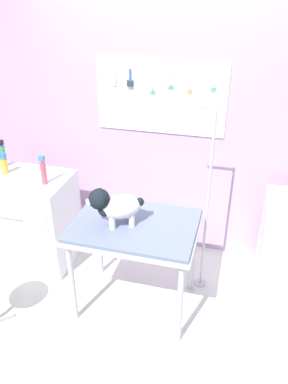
% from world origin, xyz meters
% --- Properties ---
extents(ground, '(4.40, 4.00, 0.04)m').
position_xyz_m(ground, '(0.00, 0.00, -0.02)').
color(ground, silver).
extents(rear_wall_panel, '(4.00, 0.11, 2.30)m').
position_xyz_m(rear_wall_panel, '(-0.00, 1.28, 1.16)').
color(rear_wall_panel, '#B996BE').
rests_on(rear_wall_panel, ground).
extents(grooming_table, '(0.96, 0.70, 0.80)m').
position_xyz_m(grooming_table, '(-0.05, 0.33, 0.72)').
color(grooming_table, '#B7B7BC').
rests_on(grooming_table, ground).
extents(grooming_arm, '(0.30, 0.11, 1.63)m').
position_xyz_m(grooming_arm, '(0.45, 0.70, 0.76)').
color(grooming_arm, '#B7B7BC').
rests_on(grooming_arm, ground).
extents(dog, '(0.42, 0.32, 0.31)m').
position_xyz_m(dog, '(-0.18, 0.28, 0.97)').
color(dog, white).
rests_on(dog, grooming_table).
extents(counter_left, '(0.80, 0.58, 0.88)m').
position_xyz_m(counter_left, '(-1.18, 0.67, 0.44)').
color(counter_left, silver).
rests_on(counter_left, ground).
extents(spray_bottle_short, '(0.05, 0.05, 0.26)m').
position_xyz_m(spray_bottle_short, '(-0.93, 0.62, 0.99)').
color(spray_bottle_short, '#CC515E').
rests_on(spray_bottle_short, counter_left).
extents(spray_bottle_tall, '(0.06, 0.06, 0.19)m').
position_xyz_m(spray_bottle_tall, '(-1.38, 0.71, 0.96)').
color(spray_bottle_tall, gold).
rests_on(spray_bottle_tall, counter_left).
extents(shampoo_bottle, '(0.06, 0.06, 0.26)m').
position_xyz_m(shampoo_bottle, '(-1.47, 0.84, 0.99)').
color(shampoo_bottle, '#3DA06A').
rests_on(shampoo_bottle, counter_left).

